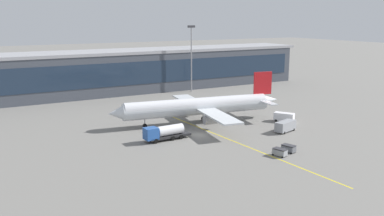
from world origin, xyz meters
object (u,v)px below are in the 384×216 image
at_px(main_airliner, 198,106).
at_px(fuel_tanker, 164,132).
at_px(crew_van, 284,117).
at_px(lavatory_truck, 286,126).
at_px(baggage_cart_1, 289,148).
at_px(baggage_cart_0, 280,152).

bearing_deg(main_airliner, fuel_tanker, -145.73).
bearing_deg(crew_van, main_airliner, 153.53).
bearing_deg(fuel_tanker, crew_van, -0.09).
relative_size(fuel_tanker, lavatory_truck, 1.76).
xyz_separation_m(lavatory_truck, baggage_cart_1, (-9.90, -11.95, -0.64)).
xyz_separation_m(fuel_tanker, crew_van, (33.92, -0.05, -0.43)).
height_order(main_airliner, lavatory_truck, main_airliner).
xyz_separation_m(fuel_tanker, baggage_cart_0, (14.89, -20.44, -0.96)).
bearing_deg(baggage_cart_0, baggage_cart_1, 16.59).
height_order(main_airliner, fuel_tanker, main_airliner).
xyz_separation_m(fuel_tanker, lavatory_truck, (27.86, -7.58, -0.32)).
bearing_deg(lavatory_truck, main_airliner, 128.10).
xyz_separation_m(lavatory_truck, baggage_cart_0, (-12.97, -12.86, -0.64)).
xyz_separation_m(main_airliner, baggage_cart_0, (0.61, -30.17, -3.48)).
bearing_deg(baggage_cart_0, crew_van, 46.98).
distance_m(fuel_tanker, lavatory_truck, 28.87).
distance_m(main_airliner, baggage_cart_0, 30.38).
height_order(main_airliner, baggage_cart_0, main_airliner).
distance_m(fuel_tanker, baggage_cart_0, 25.31).
bearing_deg(baggage_cart_1, baggage_cart_0, -163.41).
xyz_separation_m(lavatory_truck, crew_van, (6.06, 7.53, -0.11)).
height_order(main_airliner, baggage_cart_1, main_airliner).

